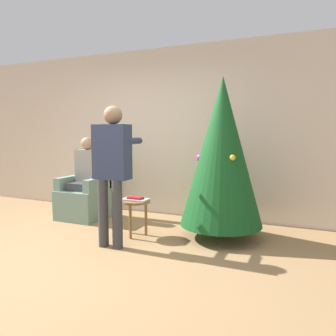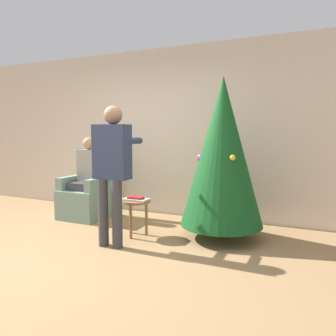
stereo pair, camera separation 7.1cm
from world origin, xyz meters
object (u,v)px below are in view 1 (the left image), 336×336
at_px(christmas_tree, 222,152).
at_px(armchair, 87,194).
at_px(person_standing, 112,163).
at_px(side_stool, 135,206).
at_px(person_seated, 85,173).

xyz_separation_m(christmas_tree, armchair, (-2.23, 0.19, -0.74)).
distance_m(person_standing, side_stool, 0.75).
distance_m(christmas_tree, side_stool, 1.31).
relative_size(armchair, person_standing, 0.66).
height_order(christmas_tree, armchair, christmas_tree).
relative_size(christmas_tree, armchair, 1.87).
height_order(christmas_tree, side_stool, christmas_tree).
height_order(person_seated, side_stool, person_seated).
bearing_deg(christmas_tree, person_standing, -143.75).
height_order(person_seated, person_standing, person_standing).
bearing_deg(side_stool, person_standing, -97.82).
xyz_separation_m(armchair, side_stool, (1.19, -0.55, 0.03)).
distance_m(person_seated, side_stool, 1.34).
bearing_deg(christmas_tree, person_seated, 176.12).
bearing_deg(christmas_tree, side_stool, -160.58).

